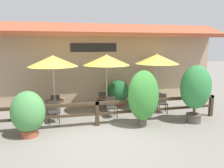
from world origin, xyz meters
name	(u,v)px	position (x,y,z in m)	size (l,w,h in m)	color
ground_plane	(102,136)	(0.00, 0.00, 0.00)	(60.00, 60.00, 0.00)	gray
building_facade	(87,64)	(0.00, 4.10, 2.17)	(14.28, 1.49, 4.23)	tan
patio_railing	(97,108)	(0.00, 1.05, 0.70)	(10.40, 0.14, 0.95)	#3D2D1E
patio_umbrella_near	(53,61)	(-1.62, 2.50, 2.46)	(2.10, 2.10, 2.73)	#B7B2A8
dining_table_near	(55,104)	(-1.62, 2.50, 0.59)	(0.81, 0.81, 0.74)	#4C3826
chair_near_streetside	(53,111)	(-1.68, 1.82, 0.50)	(0.50, 0.50, 0.88)	#332D28
chair_near_wallside	(55,102)	(-1.63, 3.17, 0.50)	(0.48, 0.48, 0.88)	#332D28
patio_umbrella_middle	(106,60)	(0.71, 2.58, 2.46)	(2.10, 2.10, 2.73)	#B7B2A8
dining_table_middle	(107,101)	(0.71, 2.58, 0.59)	(0.81, 0.81, 0.74)	#4C3826
chair_middle_streetside	(111,106)	(0.77, 1.94, 0.50)	(0.45, 0.45, 0.88)	#332D28
chair_middle_wallside	(103,99)	(0.64, 3.22, 0.50)	(0.43, 0.43, 0.88)	#332D28
patio_umbrella_far	(157,59)	(3.22, 2.71, 2.46)	(2.10, 2.10, 2.73)	#B7B2A8
dining_table_far	(156,97)	(3.22, 2.71, 0.59)	(0.81, 0.81, 0.74)	#4C3826
chair_far_streetside	(162,102)	(3.26, 2.02, 0.50)	(0.51, 0.51, 0.88)	#332D28
chair_far_wallside	(149,96)	(3.15, 3.39, 0.50)	(0.43, 0.43, 0.88)	#332D28
potted_plant_corner_fern	(143,96)	(1.71, 0.55, 1.21)	(1.19, 1.07, 2.20)	#564C47
potted_plant_tall_tropical	(28,113)	(-2.46, 0.58, 0.84)	(1.15, 1.03, 1.60)	#9E4C33
potted_plant_broad_leaf	(196,89)	(3.91, 0.50, 1.40)	(1.24, 1.11, 2.35)	#564C47
potted_plant_small_flowering	(118,92)	(1.52, 3.55, 0.74)	(1.10, 0.99, 1.35)	brown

